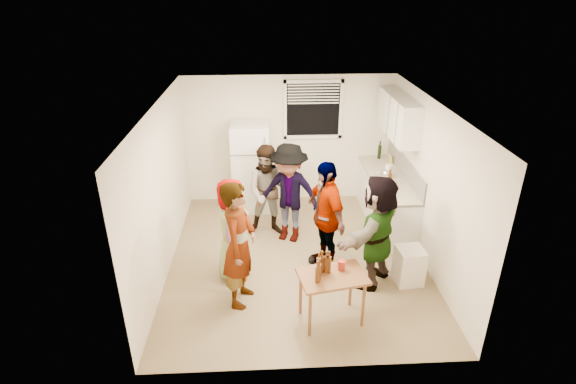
{
  "coord_description": "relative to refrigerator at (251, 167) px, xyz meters",
  "views": [
    {
      "loc": [
        -0.46,
        -6.06,
        4.07
      ],
      "look_at": [
        -0.14,
        0.09,
        1.15
      ],
      "focal_mm": 28.0,
      "sensor_mm": 36.0,
      "label": 1
    }
  ],
  "objects": [
    {
      "name": "guest_back_right",
      "position": [
        0.66,
        -1.25,
        -0.85
      ],
      "size": [
        1.7,
        2.02,
        0.64
      ],
      "primitive_type": "imported",
      "rotation": [
        0.0,
        0.0,
        -0.39
      ],
      "color": "#434348",
      "rests_on": "ground"
    },
    {
      "name": "guest_back_left",
      "position": [
        0.33,
        -1.03,
        -0.85
      ],
      "size": [
        0.91,
        1.68,
        0.62
      ],
      "primitive_type": "imported",
      "rotation": [
        0.0,
        0.0,
        -0.08
      ],
      "color": "brown",
      "rests_on": "ground"
    },
    {
      "name": "guest_orange",
      "position": [
        1.84,
        -2.52,
        -0.85
      ],
      "size": [
        2.31,
        2.29,
        0.5
      ],
      "primitive_type": "imported",
      "rotation": [
        0.0,
        0.0,
        4.04
      ],
      "color": "#CE6044",
      "rests_on": "ground"
    },
    {
      "name": "backsplash",
      "position": [
        2.74,
        -0.73,
        0.23
      ],
      "size": [
        0.03,
        2.2,
        0.36
      ],
      "primitive_type": "cube",
      "color": "#B5B0A6",
      "rests_on": "countertop"
    },
    {
      "name": "window",
      "position": [
        1.2,
        0.33,
        1.0
      ],
      "size": [
        1.12,
        0.1,
        1.06
      ],
      "primitive_type": null,
      "color": "white",
      "rests_on": "room"
    },
    {
      "name": "countertop",
      "position": [
        2.45,
        -0.73,
        0.03
      ],
      "size": [
        0.64,
        2.22,
        0.04
      ],
      "primitive_type": "cube",
      "color": "beige",
      "rests_on": "counter_lower"
    },
    {
      "name": "guest_black",
      "position": [
        1.16,
        -2.05,
        -0.85
      ],
      "size": [
        1.99,
        1.56,
        0.42
      ],
      "primitive_type": "imported",
      "rotation": [
        0.0,
        0.0,
        -1.21
      ],
      "color": "black",
      "rests_on": "ground"
    },
    {
      "name": "guest_stripe",
      "position": [
        -0.09,
        -2.86,
        -0.85
      ],
      "size": [
        1.91,
        1.09,
        0.43
      ],
      "primitive_type": "imported",
      "rotation": [
        0.0,
        0.0,
        1.32
      ],
      "color": "#141933",
      "rests_on": "ground"
    },
    {
      "name": "red_cup",
      "position": [
        1.23,
        -3.21,
        -0.14
      ],
      "size": [
        0.1,
        0.1,
        0.13
      ],
      "primitive_type": "cylinder",
      "color": "#9F271B",
      "rests_on": "serving_table"
    },
    {
      "name": "beer_bottle_table",
      "position": [
        0.91,
        -3.41,
        -0.14
      ],
      "size": [
        0.06,
        0.06,
        0.23
      ],
      "primitive_type": "cylinder",
      "color": "#47230C",
      "rests_on": "serving_table"
    },
    {
      "name": "picture_frame",
      "position": [
        2.67,
        -0.04,
        0.12
      ],
      "size": [
        0.02,
        0.18,
        0.15
      ],
      "primitive_type": "cube",
      "color": "#E1C853",
      "rests_on": "countertop"
    },
    {
      "name": "trash_bin",
      "position": [
        2.35,
        -2.56,
        -0.6
      ],
      "size": [
        0.41,
        0.41,
        0.55
      ],
      "primitive_type": "cube",
      "rotation": [
        0.0,
        0.0,
        0.09
      ],
      "color": "white",
      "rests_on": "ground"
    },
    {
      "name": "beer_bottle_counter",
      "position": [
        2.35,
        -1.16,
        0.05
      ],
      "size": [
        0.06,
        0.06,
        0.24
      ],
      "primitive_type": "cylinder",
      "color": "#47230C",
      "rests_on": "countertop"
    },
    {
      "name": "serving_table",
      "position": [
        1.09,
        -3.32,
        -0.85
      ],
      "size": [
        0.93,
        0.71,
        0.71
      ],
      "primitive_type": null,
      "rotation": [
        0.0,
        0.0,
        0.19
      ],
      "color": "brown",
      "rests_on": "ground"
    },
    {
      "name": "room",
      "position": [
        0.75,
        -1.88,
        -0.85
      ],
      "size": [
        4.0,
        4.5,
        2.5
      ],
      "primitive_type": null,
      "color": "white",
      "rests_on": "ground"
    },
    {
      "name": "blue_cup",
      "position": [
        2.3,
        -1.53,
        0.05
      ],
      "size": [
        0.08,
        0.08,
        0.11
      ],
      "primitive_type": "cylinder",
      "color": "blue",
      "rests_on": "countertop"
    },
    {
      "name": "paper_towel",
      "position": [
        2.43,
        -0.76,
        0.05
      ],
      "size": [
        0.11,
        0.11,
        0.24
      ],
      "primitive_type": "cylinder",
      "color": "white",
      "rests_on": "countertop"
    },
    {
      "name": "counter_lower",
      "position": [
        2.45,
        -0.73,
        -0.42
      ],
      "size": [
        0.6,
        2.2,
        0.86
      ],
      "primitive_type": "cube",
      "color": "white",
      "rests_on": "ground"
    },
    {
      "name": "wine_bottle",
      "position": [
        2.5,
        0.17,
        0.05
      ],
      "size": [
        0.07,
        0.07,
        0.26
      ],
      "primitive_type": "cylinder",
      "color": "black",
      "rests_on": "countertop"
    },
    {
      "name": "upper_cabinets",
      "position": [
        2.58,
        -0.53,
        1.1
      ],
      "size": [
        0.34,
        1.6,
        0.7
      ],
      "primitive_type": "cube",
      "color": "white",
      "rests_on": "room"
    },
    {
      "name": "refrigerator",
      "position": [
        0.0,
        0.0,
        0.0
      ],
      "size": [
        0.7,
        0.7,
        1.7
      ],
      "primitive_type": "cube",
      "color": "white",
      "rests_on": "ground"
    },
    {
      "name": "kettle",
      "position": [
        2.4,
        -0.78,
        0.05
      ],
      "size": [
        0.29,
        0.26,
        0.2
      ],
      "primitive_type": null,
      "rotation": [
        0.0,
        0.0,
        -0.25
      ],
      "color": "silver",
      "rests_on": "countertop"
    },
    {
      "name": "guest_grey",
      "position": [
        -0.22,
        -2.23,
        -0.85
      ],
      "size": [
        1.65,
        0.96,
        0.5
      ],
      "primitive_type": "imported",
      "rotation": [
        0.0,
        0.0,
        1.44
      ],
      "color": "gray",
      "rests_on": "ground"
    }
  ]
}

